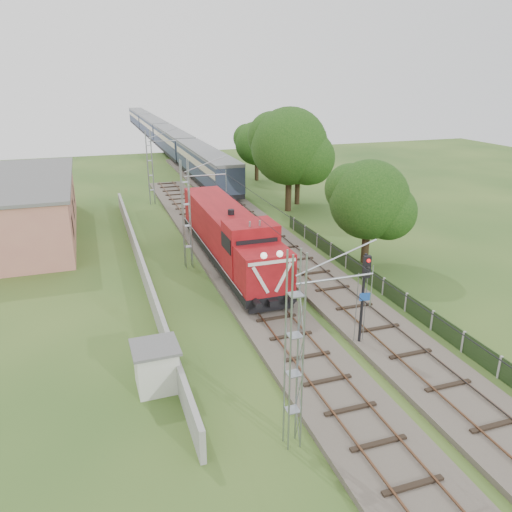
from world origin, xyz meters
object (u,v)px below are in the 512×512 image
object	(u,v)px
coach_rake	(162,133)
relay_hut	(156,366)
locomotive	(230,235)
signal_post	(365,285)

from	to	relation	value
coach_rake	relay_hut	bearing A→B (deg)	-98.80
locomotive	signal_post	bearing A→B (deg)	-76.66
locomotive	coach_rake	xyz separation A→B (m)	(5.00, 66.20, 0.33)
signal_post	relay_hut	distance (m)	10.93
locomotive	signal_post	size ratio (longest dim) A/B	3.52
signal_post	relay_hut	world-z (taller)	signal_post
locomotive	coach_rake	world-z (taller)	locomotive
locomotive	relay_hut	xyz separation A→B (m)	(-7.40, -13.86, -1.28)
locomotive	relay_hut	bearing A→B (deg)	-118.10
coach_rake	signal_post	bearing A→B (deg)	-91.26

